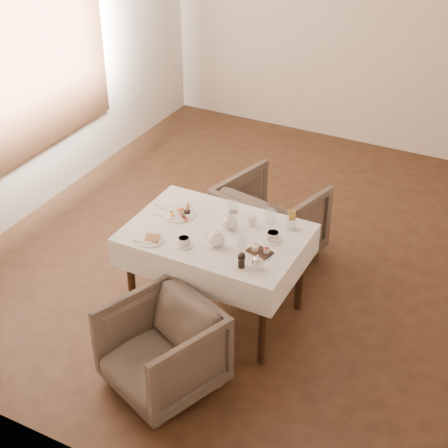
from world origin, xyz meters
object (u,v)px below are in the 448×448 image
at_px(armchair_near, 162,350).
at_px(breakfast_plate, 180,213).
at_px(armchair_far, 270,221).
at_px(table, 216,245).
at_px(teapot_centre, 230,221).

relative_size(armchair_near, breakfast_plate, 2.67).
xyz_separation_m(armchair_far, breakfast_plate, (-0.40, -0.81, 0.41)).
bearing_deg(table, breakfast_plate, 166.06).
xyz_separation_m(armchair_near, teapot_centre, (0.04, 0.92, 0.50)).
distance_m(armchair_near, teapot_centre, 1.05).
bearing_deg(armchair_near, breakfast_plate, 134.43).
relative_size(armchair_near, teapot_centre, 4.35).
height_order(table, breakfast_plate, breakfast_plate).
relative_size(breakfast_plate, teapot_centre, 1.63).
xyz_separation_m(table, armchair_near, (0.03, -0.84, -0.32)).
height_order(table, armchair_near, table).
distance_m(armchair_near, armchair_far, 1.74).
xyz_separation_m(armchair_far, teapot_centre, (0.03, -0.81, 0.47)).
distance_m(armchair_far, teapot_centre, 0.94).
height_order(breakfast_plate, teapot_centre, teapot_centre).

